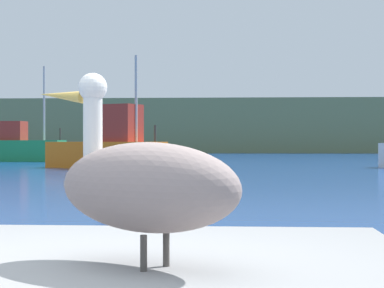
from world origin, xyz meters
name	(u,v)px	position (x,y,z in m)	size (l,w,h in m)	color
hillside_backdrop	(227,127)	(0.00, 71.54, 2.69)	(140.00, 16.27, 5.38)	#6B7A51
pelican	(144,184)	(0.39, -0.01, 0.99)	(1.13, 0.90, 0.88)	gray
fishing_boat_orange	(109,148)	(-4.60, 26.38, 0.87)	(5.50, 3.81, 4.81)	orange
fishing_boat_green	(17,148)	(-11.74, 35.98, 0.79)	(5.38, 2.08, 5.49)	#1E8C4C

